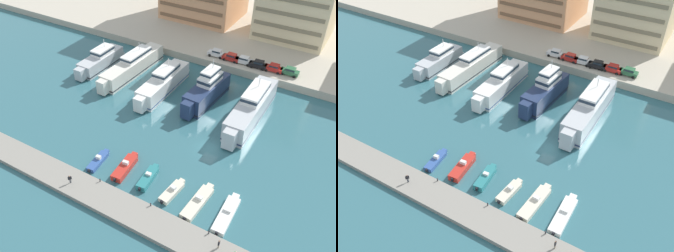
# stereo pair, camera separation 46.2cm
# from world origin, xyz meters

# --- Properties ---
(ground_plane) EXTENTS (400.00, 400.00, 0.00)m
(ground_plane) POSITION_xyz_m (0.00, 0.00, 0.00)
(ground_plane) COLOR #336670
(quay_promenade) EXTENTS (180.00, 70.00, 1.80)m
(quay_promenade) POSITION_xyz_m (0.00, 61.16, 0.90)
(quay_promenade) COLOR #BCB29E
(quay_promenade) RESTS_ON ground
(pier_dock) EXTENTS (120.00, 5.03, 0.76)m
(pier_dock) POSITION_xyz_m (0.00, -19.05, 0.38)
(pier_dock) COLOR gray
(pier_dock) RESTS_ON ground
(yacht_silver_far_left) EXTENTS (4.02, 15.43, 6.38)m
(yacht_silver_far_left) POSITION_xyz_m (-35.10, 13.01, 1.87)
(yacht_silver_far_left) COLOR silver
(yacht_silver_far_left) RESTS_ON ground
(yacht_ivory_left) EXTENTS (4.64, 22.18, 6.70)m
(yacht_ivory_left) POSITION_xyz_m (-26.82, 14.49, 2.05)
(yacht_ivory_left) COLOR silver
(yacht_ivory_left) RESTS_ON ground
(yacht_white_mid_left) EXTENTS (4.04, 19.03, 6.90)m
(yacht_white_mid_left) POSITION_xyz_m (-16.93, 11.73, 2.12)
(yacht_white_mid_left) COLOR white
(yacht_white_mid_left) RESTS_ON ground
(yacht_navy_center_left) EXTENTS (4.85, 16.15, 8.87)m
(yacht_navy_center_left) POSITION_xyz_m (-7.17, 13.02, 2.65)
(yacht_navy_center_left) COLOR navy
(yacht_navy_center_left) RESTS_ON ground
(yacht_silver_center) EXTENTS (4.28, 22.08, 7.70)m
(yacht_silver_center) POSITION_xyz_m (2.84, 12.16, 2.47)
(yacht_silver_center) COLOR silver
(yacht_silver_center) RESTS_ON ground
(motorboat_blue_far_left) EXTENTS (2.05, 5.90, 1.31)m
(motorboat_blue_far_left) POSITION_xyz_m (-14.88, -12.95, 0.40)
(motorboat_blue_far_left) COLOR #33569E
(motorboat_blue_far_left) RESTS_ON ground
(motorboat_red_left) EXTENTS (2.45, 7.11, 1.67)m
(motorboat_red_left) POSITION_xyz_m (-9.88, -11.97, 0.57)
(motorboat_red_left) COLOR red
(motorboat_red_left) RESTS_ON ground
(motorboat_teal_mid_left) EXTENTS (2.10, 6.14, 1.38)m
(motorboat_teal_mid_left) POSITION_xyz_m (-5.29, -12.01, 0.52)
(motorboat_teal_mid_left) COLOR teal
(motorboat_teal_mid_left) RESTS_ON ground
(motorboat_cream_center_left) EXTENTS (2.10, 5.91, 1.35)m
(motorboat_cream_center_left) POSITION_xyz_m (-0.48, -12.44, 0.43)
(motorboat_cream_center_left) COLOR beige
(motorboat_cream_center_left) RESTS_ON ground
(motorboat_cream_center) EXTENTS (2.37, 8.27, 1.35)m
(motorboat_cream_center) POSITION_xyz_m (3.94, -12.29, 0.43)
(motorboat_cream_center) COLOR beige
(motorboat_cream_center) RESTS_ON ground
(motorboat_white_center_right) EXTENTS (2.28, 8.31, 1.11)m
(motorboat_white_center_right) POSITION_xyz_m (8.63, -12.12, 0.39)
(motorboat_white_center_right) COLOR white
(motorboat_white_center_right) RESTS_ON ground
(car_white_far_left) EXTENTS (4.16, 2.04, 1.80)m
(car_white_far_left) POSITION_xyz_m (-12.35, 28.96, 2.77)
(car_white_far_left) COLOR white
(car_white_far_left) RESTS_ON quay_promenade
(car_red_left) EXTENTS (4.12, 1.95, 1.80)m
(car_red_left) POSITION_xyz_m (-8.50, 28.82, 2.77)
(car_red_left) COLOR red
(car_red_left) RESTS_ON quay_promenade
(car_white_mid_left) EXTENTS (4.18, 2.08, 1.80)m
(car_white_mid_left) POSITION_xyz_m (-5.39, 28.99, 2.77)
(car_white_mid_left) COLOR white
(car_white_mid_left) RESTS_ON quay_promenade
(car_black_center_left) EXTENTS (4.18, 2.08, 1.80)m
(car_black_center_left) POSITION_xyz_m (-1.80, 28.86, 2.77)
(car_black_center_left) COLOR black
(car_black_center_left) RESTS_ON quay_promenade
(car_red_center) EXTENTS (4.11, 1.94, 1.80)m
(car_red_center) POSITION_xyz_m (1.75, 29.08, 2.77)
(car_red_center) COLOR red
(car_red_center) RESTS_ON quay_promenade
(car_green_center_right) EXTENTS (4.11, 1.94, 1.80)m
(car_green_center_right) POSITION_xyz_m (5.32, 29.42, 2.77)
(car_green_center_right) COLOR #2D6642
(car_green_center_right) RESTS_ON quay_promenade
(pedestrian_near_edge) EXTENTS (0.42, 0.53, 1.59)m
(pedestrian_near_edge) POSITION_xyz_m (-15.15, -19.41, 1.70)
(pedestrian_near_edge) COLOR #4C515B
(pedestrian_near_edge) RESTS_ON pier_dock
(pedestrian_mid_deck) EXTENTS (0.26, 0.61, 1.57)m
(pedestrian_mid_deck) POSITION_xyz_m (10.02, -18.14, 1.69)
(pedestrian_mid_deck) COLOR #7A6B56
(pedestrian_mid_deck) RESTS_ON pier_dock
(bollard_west) EXTENTS (0.20, 0.20, 0.61)m
(bollard_west) POSITION_xyz_m (-11.30, -16.78, 1.08)
(bollard_west) COLOR #2D2D33
(bollard_west) RESTS_ON pier_dock
(bollard_west_mid) EXTENTS (0.20, 0.20, 0.61)m
(bollard_west_mid) POSITION_xyz_m (-1.69, -16.78, 1.08)
(bollard_west_mid) COLOR #2D2D33
(bollard_west_mid) RESTS_ON pier_dock
(bollard_east_mid) EXTENTS (0.20, 0.20, 0.61)m
(bollard_east_mid) POSITION_xyz_m (7.92, -16.78, 1.08)
(bollard_east_mid) COLOR #2D2D33
(bollard_east_mid) RESTS_ON pier_dock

